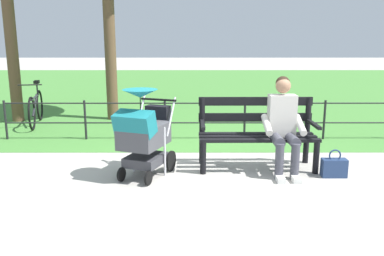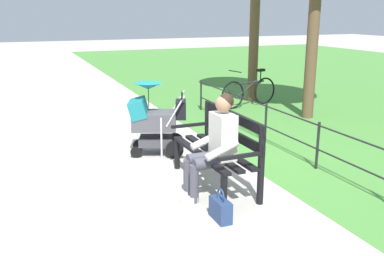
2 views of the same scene
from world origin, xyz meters
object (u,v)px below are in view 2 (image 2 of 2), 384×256
at_px(person_on_bench, 215,143).
at_px(handbag, 221,209).
at_px(bicycle, 249,92).
at_px(park_bench, 220,146).
at_px(stroller, 154,118).

relative_size(person_on_bench, handbag, 3.45).
relative_size(handbag, bicycle, 0.23).
distance_m(person_on_bench, handbag, 0.87).
xyz_separation_m(park_bench, handbag, (-0.95, 0.45, -0.40)).
height_order(person_on_bench, handbag, person_on_bench).
bearing_deg(handbag, stroller, -0.47).
distance_m(park_bench, handbag, 1.12).
distance_m(park_bench, stroller, 1.57).
height_order(stroller, handbag, stroller).
distance_m(stroller, handbag, 2.51).
height_order(park_bench, handbag, park_bench).
bearing_deg(person_on_bench, park_bench, -35.45).
xyz_separation_m(park_bench, bicycle, (4.09, -2.76, -0.16)).
relative_size(park_bench, person_on_bench, 1.26).
height_order(park_bench, stroller, stroller).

